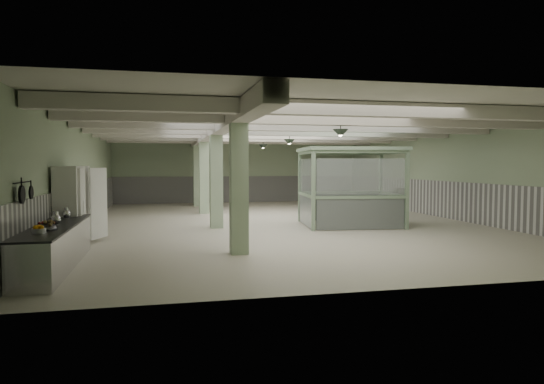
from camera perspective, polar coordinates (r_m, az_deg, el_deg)
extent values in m
plane|color=beige|center=(18.33, 0.92, -3.59)|extent=(20.00, 20.00, 0.00)
cube|color=silver|center=(18.25, 0.94, 7.70)|extent=(14.00, 20.00, 0.02)
cube|color=#9DB18E|center=(28.02, -3.94, 2.48)|extent=(14.00, 0.02, 3.60)
cube|color=#9DB18E|center=(8.82, 16.57, 0.58)|extent=(14.00, 0.02, 3.60)
cube|color=#9DB18E|center=(17.88, -21.43, 1.80)|extent=(0.02, 20.00, 3.60)
cube|color=#9DB18E|center=(21.00, 19.83, 2.02)|extent=(0.02, 20.00, 3.60)
cube|color=silver|center=(17.93, -21.28, -1.56)|extent=(0.05, 19.90, 1.50)
cube|color=silver|center=(21.03, 19.72, -0.84)|extent=(0.05, 19.90, 1.50)
cube|color=silver|center=(28.03, -3.93, 0.33)|extent=(13.90, 0.05, 1.50)
cube|color=beige|center=(17.81, -6.96, 7.08)|extent=(0.45, 19.90, 0.40)
cube|color=beige|center=(11.13, 10.29, 9.55)|extent=(13.90, 0.35, 0.32)
cube|color=beige|center=(13.45, 6.06, 8.49)|extent=(13.90, 0.35, 0.32)
cube|color=beige|center=(15.83, 3.11, 7.72)|extent=(13.90, 0.35, 0.32)
cube|color=beige|center=(18.24, 0.93, 7.14)|extent=(13.90, 0.35, 0.32)
cube|color=beige|center=(20.67, -0.72, 6.69)|extent=(13.90, 0.35, 0.32)
cube|color=beige|center=(23.12, -2.03, 6.33)|extent=(13.90, 0.35, 0.32)
cube|color=beige|center=(25.58, -3.09, 6.03)|extent=(13.90, 0.35, 0.32)
cube|color=#ADC9A2|center=(11.83, -3.93, 1.36)|extent=(0.42, 0.42, 3.60)
cube|color=#ADC9A2|center=(16.78, -6.57, 1.92)|extent=(0.42, 0.42, 3.60)
cube|color=#ADC9A2|center=(21.76, -8.01, 2.22)|extent=(0.42, 0.42, 3.60)
cube|color=#ADC9A2|center=(25.75, -8.76, 2.37)|extent=(0.42, 0.42, 3.60)
cylinder|color=black|center=(10.41, -27.29, 1.02)|extent=(0.02, 1.20, 0.02)
cone|color=#29372B|center=(13.59, 8.06, 6.86)|extent=(0.44, 0.44, 0.22)
cone|color=#29372B|center=(18.83, 2.06, 5.89)|extent=(0.44, 0.44, 0.22)
cone|color=#29372B|center=(23.69, -1.06, 5.36)|extent=(0.44, 0.44, 0.22)
cube|color=silver|center=(11.29, -24.09, -5.95)|extent=(0.76, 4.52, 0.88)
cube|color=black|center=(11.22, -24.15, -3.68)|extent=(0.80, 4.56, 0.04)
cylinder|color=#B2B2B7|center=(10.04, -25.73, -4.19)|extent=(0.28, 0.28, 0.09)
cylinder|color=black|center=(10.15, -27.36, -0.28)|extent=(0.05, 0.34, 0.34)
cylinder|color=black|center=(10.80, -26.48, -0.06)|extent=(0.03, 0.26, 0.26)
cube|color=white|center=(13.92, -22.39, -1.70)|extent=(0.57, 2.28, 2.09)
cube|color=white|center=(13.36, -21.43, -1.88)|extent=(0.06, 0.85, 1.99)
cube|color=white|center=(14.47, -20.29, -1.48)|extent=(0.39, 0.81, 1.99)
cube|color=silver|center=(13.35, -21.26, -1.88)|extent=(0.02, 0.05, 0.30)
cube|color=silver|center=(14.38, -20.65, -1.51)|extent=(0.02, 0.05, 0.30)
cube|color=gray|center=(15.92, 4.89, 0.16)|extent=(0.13, 0.13, 2.66)
cube|color=gray|center=(18.54, 3.31, 0.61)|extent=(0.13, 0.13, 2.66)
cube|color=gray|center=(16.83, 15.61, 0.22)|extent=(0.13, 0.13, 2.66)
cube|color=gray|center=(19.32, 12.68, 0.64)|extent=(0.13, 0.13, 2.66)
cube|color=gray|center=(17.57, 9.20, 4.96)|extent=(3.75, 3.28, 0.12)
cube|color=silver|center=(16.37, 10.37, -2.53)|extent=(2.98, 0.40, 1.05)
cube|color=silver|center=(16.29, 10.42, 1.77)|extent=(2.98, 0.40, 1.22)
cube|color=silver|center=(18.92, 8.07, -1.73)|extent=(2.98, 0.40, 1.05)
cube|color=silver|center=(18.85, 8.10, 1.99)|extent=(2.98, 0.40, 1.22)
cube|color=silver|center=(17.29, 4.03, -2.18)|extent=(0.34, 2.45, 1.05)
cube|color=silver|center=(17.21, 4.05, 1.90)|extent=(0.34, 2.45, 1.22)
cube|color=silver|center=(18.13, 14.01, -2.02)|extent=(0.34, 2.45, 1.05)
cube|color=silver|center=(18.06, 14.06, 1.87)|extent=(0.34, 2.45, 1.22)
cube|color=#5B5C4C|center=(18.41, 14.92, -1.59)|extent=(0.55, 0.69, 1.33)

